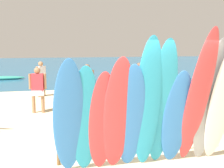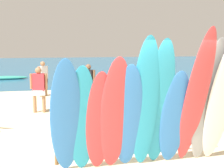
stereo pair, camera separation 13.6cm
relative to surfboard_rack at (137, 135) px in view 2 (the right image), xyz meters
The scene contains 20 objects.
ground 14.01m from the surfboard_rack, 90.00° to the left, with size 60.00×60.00×0.00m, color beige.
ocean_water 29.83m from the surfboard_rack, 90.00° to the left, with size 60.00×40.00×0.02m, color #235B7F.
surfboard_rack is the anchor object (origin of this frame).
surfboard_blue_0 1.72m from the surfboard_rack, 159.88° to the right, with size 0.56×0.08×2.27m, color #337AD1.
surfboard_teal_1 1.43m from the surfboard_rack, 156.46° to the right, with size 0.53×0.06×2.13m, color #289EC6.
surfboard_red_2 1.15m from the surfboard_rack, 149.33° to the right, with size 0.51×0.07×2.02m, color #D13D42.
surfboard_red_3 1.03m from the surfboard_rack, 136.74° to the right, with size 0.58×0.08×2.29m, color #D13D42.
surfboard_blue_4 0.84m from the surfboard_rack, 122.24° to the right, with size 0.55×0.08×2.15m, color #337AD1.
surfboard_teal_5 1.00m from the surfboard_rack, 93.30° to the right, with size 0.52×0.08×2.66m, color #289EC6.
surfboard_teal_6 1.00m from the surfboard_rack, 66.09° to the right, with size 0.51×0.06×2.63m, color #289EC6.
surfboard_blue_7 0.94m from the surfboard_rack, 42.92° to the right, with size 0.58×0.07×2.01m, color #337AD1.
surfboard_red_8 1.47m from the surfboard_rack, 36.59° to the right, with size 0.49×0.08×2.87m, color #D13D42.
surfboard_grey_9 1.62m from the surfboard_rack, 24.77° to the right, with size 0.58×0.06×2.63m, color #999EA3.
surfboard_white_10 1.83m from the surfboard_rack, 23.84° to the right, with size 0.56×0.08×2.64m, color white.
beachgoer_near_rack 5.68m from the surfboard_rack, 92.94° to the left, with size 0.51×0.43×1.66m.
beachgoer_strolling 8.33m from the surfboard_rack, 104.87° to the left, with size 0.45×0.49×1.66m.
beachgoer_photographing 6.43m from the surfboard_rack, 71.33° to the left, with size 0.43×0.55×1.66m.
beachgoer_by_water 3.67m from the surfboard_rack, 38.23° to the left, with size 0.54×0.31×1.49m.
beachgoer_midbeach 5.21m from the surfboard_rack, 115.07° to the left, with size 0.61×0.28×1.63m.
distant_boat 16.07m from the surfboard_rack, 108.64° to the left, with size 3.50×0.90×0.28m.
Camera 2 is at (-1.75, -5.57, 2.41)m, focal length 45.22 mm.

